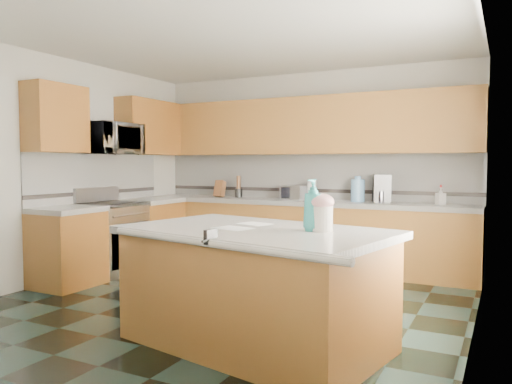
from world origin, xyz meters
The scene contains 52 objects.
floor centered at (0.00, 0.00, 0.00)m, with size 4.60×4.60×0.00m, color black.
ceiling centered at (0.00, 0.00, 2.70)m, with size 4.60×4.60×0.00m, color white.
wall_back centered at (0.00, 2.32, 1.35)m, with size 4.60×0.04×2.70m, color white.
wall_front centered at (0.00, -2.32, 1.35)m, with size 4.60×0.04×2.70m, color white.
wall_left centered at (-2.32, 0.00, 1.35)m, with size 0.04×4.60×2.70m, color white.
wall_right centered at (2.32, 0.00, 1.35)m, with size 0.04×4.60×2.70m, color white.
back_base_cab centered at (0.00, 2.00, 0.43)m, with size 4.60×0.60×0.86m, color #582F0E.
back_countertop centered at (0.00, 2.00, 0.89)m, with size 4.60×0.64×0.06m, color white.
back_upper_cab centered at (0.00, 2.13, 1.94)m, with size 4.60×0.33×0.78m, color #582F0E.
back_backsplash centered at (0.00, 2.29, 1.24)m, with size 4.60×0.02×0.63m, color silver.
back_accent_band centered at (0.00, 2.28, 1.04)m, with size 4.60×0.01×0.05m, color black.
left_base_cab_rear centered at (-2.00, 1.29, 0.43)m, with size 0.60×0.82×0.86m, color #582F0E.
left_counter_rear centered at (-2.00, 1.29, 0.89)m, with size 0.64×0.82×0.06m, color white.
left_base_cab_front centered at (-2.00, -0.24, 0.43)m, with size 0.60×0.72×0.86m, color #582F0E.
left_counter_front centered at (-2.00, -0.24, 0.89)m, with size 0.64×0.72×0.06m, color white.
left_backsplash centered at (-2.29, 0.55, 1.24)m, with size 0.02×2.30×0.63m, color silver.
left_accent_band centered at (-2.28, 0.55, 1.04)m, with size 0.01×2.30×0.05m, color black.
left_upper_cab_rear centered at (-2.13, 1.42, 1.94)m, with size 0.33×1.09×0.78m, color #582F0E.
left_upper_cab_front centered at (-2.13, -0.24, 1.94)m, with size 0.33×0.72×0.78m, color #582F0E.
range_body centered at (-2.00, 0.50, 0.44)m, with size 0.60×0.76×0.88m, color #B7B7BC.
range_oven_door centered at (-1.71, 0.50, 0.40)m, with size 0.02×0.68×0.55m, color black.
range_cooktop centered at (-2.00, 0.50, 0.90)m, with size 0.62×0.78×0.04m, color black.
range_handle centered at (-1.68, 0.50, 0.78)m, with size 0.02×0.02×0.66m, color #B7B7BC.
range_backguard centered at (-2.26, 0.50, 1.02)m, with size 0.06×0.76×0.18m, color #B7B7BC.
microwave centered at (-2.00, 0.50, 1.73)m, with size 0.73×0.50×0.41m, color #B7B7BC.
island_base centered at (0.79, -0.92, 0.43)m, with size 1.95×1.11×0.86m, color #582F0E.
island_top centered at (0.79, -0.92, 0.89)m, with size 2.05×1.21×0.06m, color white.
island_bullnose centered at (0.79, -1.53, 0.89)m, with size 0.06×0.06×2.05m, color white.
treat_jar centered at (1.29, -0.84, 1.01)m, with size 0.18×0.18×0.19m, color white.
treat_jar_lid centered at (1.29, -0.84, 1.14)m, with size 0.20×0.20×0.12m, color #DB9899.
treat_jar_knob centered at (1.29, -0.84, 1.18)m, with size 0.02×0.02×0.06m, color tan.
treat_jar_knob_end_l centered at (1.26, -0.84, 1.18)m, with size 0.03×0.03×0.03m, color tan.
treat_jar_knob_end_r centered at (1.33, -0.84, 1.18)m, with size 0.03×0.03×0.03m, color tan.
soap_bottle_island centered at (1.24, -0.86, 1.11)m, with size 0.15×0.15×0.39m, color teal.
paper_sheet_a centered at (0.64, -1.01, 0.92)m, with size 0.28×0.21×0.00m, color white.
paper_sheet_b centered at (0.66, -0.67, 0.92)m, with size 0.26×0.19×0.00m, color white.
clamp_body centered at (0.75, -1.51, 0.93)m, with size 0.03×0.11×0.10m, color black.
clamp_handle centered at (0.75, -1.57, 0.91)m, with size 0.02×0.02×0.08m, color black.
knife_block centered at (-1.32, 2.05, 1.04)m, with size 0.13×0.11×0.24m, color #472814.
utensil_crock centered at (-1.02, 2.08, 0.98)m, with size 0.10×0.10×0.13m, color black.
utensil_bundle centered at (-1.02, 2.08, 1.14)m, with size 0.06×0.06×0.19m, color #472814.
toaster_oven centered at (-0.12, 2.05, 1.02)m, with size 0.34×0.23×0.19m, color #B7B7BC.
toaster_oven_door centered at (-0.12, 1.94, 1.02)m, with size 0.30×0.01×0.15m, color black.
paper_towel centered at (0.12, 2.10, 1.06)m, with size 0.12×0.12×0.27m, color white.
paper_towel_base centered at (0.12, 2.10, 0.93)m, with size 0.18×0.18×0.01m, color #B7B7BC.
water_jug centered at (0.78, 2.06, 1.07)m, with size 0.18×0.18×0.29m, color #689BCC.
water_jug_neck centered at (0.78, 2.06, 1.23)m, with size 0.08×0.08×0.04m, color #689BCC.
coffee_maker centered at (1.08, 2.08, 1.10)m, with size 0.21×0.23×0.36m, color black.
coffee_carafe centered at (1.08, 2.03, 0.99)m, with size 0.15×0.15×0.15m, color black.
soap_bottle_back centered at (1.80, 2.05, 1.03)m, with size 0.10×0.10×0.21m, color white.
soap_back_cap centered at (1.80, 2.05, 1.15)m, with size 0.02×0.02×0.03m, color red.
window_light_proxy centered at (2.29, -0.20, 1.50)m, with size 0.02×1.40×1.10m, color white.
Camera 1 is at (2.53, -4.35, 1.43)m, focal length 35.00 mm.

